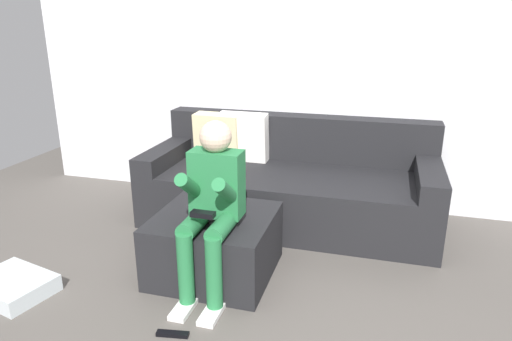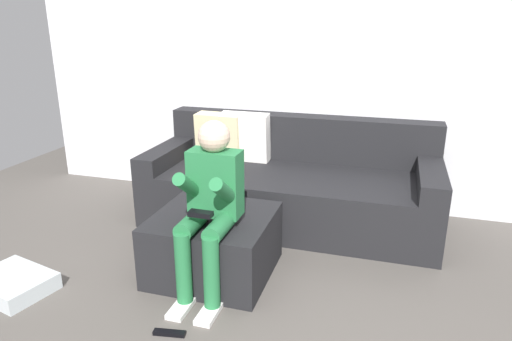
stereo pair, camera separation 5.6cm
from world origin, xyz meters
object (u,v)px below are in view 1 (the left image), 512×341
at_px(storage_bin, 13,286).
at_px(remote_near_ottoman, 173,334).
at_px(person_seated, 212,201).
at_px(couch_sectional, 288,183).
at_px(ottoman, 215,244).

xyz_separation_m(storage_bin, remote_near_ottoman, (1.13, -0.10, -0.04)).
height_order(person_seated, storage_bin, person_seated).
bearing_deg(person_seated, storage_bin, -161.60).
xyz_separation_m(couch_sectional, person_seated, (-0.21, -1.21, 0.29)).
height_order(couch_sectional, ottoman, couch_sectional).
height_order(ottoman, storage_bin, ottoman).
height_order(couch_sectional, person_seated, person_seated).
relative_size(couch_sectional, remote_near_ottoman, 13.31).
bearing_deg(person_seated, couch_sectional, 80.07).
xyz_separation_m(person_seated, storage_bin, (-1.19, -0.39, -0.55)).
bearing_deg(remote_near_ottoman, storage_bin, 165.75).
relative_size(ottoman, storage_bin, 1.62).
bearing_deg(couch_sectional, remote_near_ottoman, -98.80).
bearing_deg(ottoman, storage_bin, -152.65).
bearing_deg(storage_bin, ottoman, 27.35).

